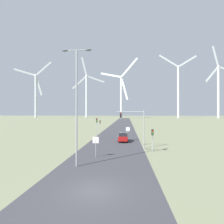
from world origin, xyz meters
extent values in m
plane|color=#757A5B|center=(0.00, 0.00, 0.00)|extent=(600.00, 600.00, 0.00)
cube|color=#38383D|center=(0.00, 48.00, 0.00)|extent=(10.00, 240.00, 0.01)
cylinder|color=#93999E|center=(-3.00, 5.54, 6.26)|extent=(0.18, 0.18, 12.51)
cylinder|color=#93999E|center=(-3.00, 5.54, 12.46)|extent=(2.58, 0.10, 0.10)
ellipsoid|color=#4C4C51|center=(-4.29, 5.54, 12.46)|extent=(0.70, 0.32, 0.20)
ellipsoid|color=#4C4C51|center=(-1.71, 5.54, 12.46)|extent=(0.70, 0.32, 0.20)
cylinder|color=#93999E|center=(-1.63, 9.47, 1.22)|extent=(0.07, 0.07, 2.45)
cube|color=white|center=(-1.63, 9.46, 2.22)|extent=(0.81, 0.01, 0.81)
cube|color=red|center=(-1.63, 9.47, 2.22)|extent=(0.76, 0.02, 0.76)
cylinder|color=#93999E|center=(2.59, 23.12, 1.30)|extent=(0.07, 0.07, 2.60)
cube|color=white|center=(2.59, 23.11, 2.37)|extent=(0.81, 0.01, 0.81)
cube|color=red|center=(2.59, 23.12, 2.37)|extent=(0.76, 0.02, 0.76)
cylinder|color=#93999E|center=(-4.21, 25.13, 2.26)|extent=(0.11, 0.11, 4.52)
cube|color=black|center=(-4.21, 25.13, 4.07)|extent=(0.28, 0.24, 0.90)
sphere|color=red|center=(-4.21, 25.00, 4.34)|extent=(0.16, 0.16, 0.16)
sphere|color=gold|center=(-4.21, 25.00, 4.07)|extent=(0.16, 0.16, 0.16)
sphere|color=green|center=(-4.21, 25.00, 3.80)|extent=(0.16, 0.16, 0.16)
cylinder|color=#93999E|center=(6.14, 13.27, 1.66)|extent=(0.11, 0.11, 3.31)
cube|color=black|center=(6.14, 13.27, 2.86)|extent=(0.28, 0.24, 0.90)
sphere|color=red|center=(6.14, 13.13, 3.13)|extent=(0.16, 0.16, 0.16)
sphere|color=gold|center=(6.14, 13.13, 2.86)|extent=(0.16, 0.16, 0.16)
sphere|color=green|center=(6.14, 13.13, 2.59)|extent=(0.16, 0.16, 0.16)
cylinder|color=#93999E|center=(-5.05, 35.31, 1.82)|extent=(0.11, 0.11, 3.63)
cube|color=black|center=(-5.05, 35.31, 3.18)|extent=(0.28, 0.24, 0.90)
sphere|color=red|center=(-5.05, 35.18, 3.45)|extent=(0.16, 0.16, 0.16)
sphere|color=gold|center=(-5.05, 35.18, 3.18)|extent=(0.16, 0.16, 0.16)
sphere|color=green|center=(-5.05, 35.18, 2.91)|extent=(0.16, 0.16, 0.16)
cylinder|color=#93999E|center=(5.11, 15.32, 3.07)|extent=(0.14, 0.14, 6.14)
cylinder|color=#93999E|center=(2.93, 15.32, 5.89)|extent=(4.36, 0.12, 0.12)
cube|color=black|center=(1.40, 15.32, 5.34)|extent=(0.28, 0.24, 0.90)
sphere|color=red|center=(1.40, 15.19, 5.61)|extent=(0.18, 0.18, 0.18)
cube|color=maroon|center=(1.67, 21.97, 0.73)|extent=(1.91, 4.15, 0.80)
cube|color=#1E2328|center=(1.67, 21.82, 1.48)|extent=(1.62, 2.14, 0.70)
cylinder|color=black|center=(0.84, 23.24, 0.33)|extent=(0.22, 0.66, 0.66)
cylinder|color=black|center=(2.50, 23.24, 0.33)|extent=(0.22, 0.66, 0.66)
cylinder|color=black|center=(0.84, 20.70, 0.33)|extent=(0.22, 0.66, 0.66)
cylinder|color=black|center=(2.50, 20.70, 0.33)|extent=(0.22, 0.66, 0.66)
cylinder|color=silver|center=(-94.74, 165.98, 22.67)|extent=(2.20, 2.20, 45.34)
sphere|color=silver|center=(-94.74, 165.98, 45.34)|extent=(2.60, 2.60, 2.60)
cube|color=silver|center=(-104.96, 162.27, 48.20)|extent=(19.86, 7.61, 7.12)
cube|color=silver|center=(-91.95, 166.99, 34.50)|extent=(7.05, 2.97, 20.90)
cube|color=silver|center=(-87.31, 168.67, 53.33)|extent=(15.38, 5.99, 16.32)
cylinder|color=silver|center=(-44.33, 186.36, 24.08)|extent=(2.20, 2.20, 48.16)
sphere|color=silver|center=(-44.33, 186.36, 48.16)|extent=(2.60, 2.60, 2.60)
cube|color=silver|center=(-52.00, 183.55, 40.28)|extent=(15.80, 6.20, 16.15)
cube|color=silver|center=(-34.09, 190.11, 45.03)|extent=(19.94, 7.72, 7.63)
cube|color=silver|center=(-46.91, 185.42, 59.17)|extent=(6.67, 2.85, 21.19)
cylinder|color=silver|center=(-3.15, 161.76, 20.61)|extent=(2.20, 2.20, 41.22)
sphere|color=silver|center=(-3.15, 161.76, 41.22)|extent=(2.60, 2.60, 2.60)
cube|color=silver|center=(-14.29, 165.55, 44.20)|extent=(21.66, 7.80, 7.39)
cube|color=silver|center=(-0.02, 160.70, 29.54)|extent=(7.71, 3.05, 22.60)
cube|color=silver|center=(4.87, 159.03, 49.92)|extent=(16.55, 6.06, 17.72)
cylinder|color=silver|center=(57.42, 179.52, 27.43)|extent=(2.20, 2.20, 54.86)
sphere|color=silver|center=(57.42, 179.52, 54.86)|extent=(2.60, 2.60, 2.60)
cube|color=silver|center=(67.77, 181.53, 61.26)|extent=(20.62, 4.48, 13.68)
cube|color=silver|center=(46.80, 177.46, 60.78)|extent=(21.07, 4.56, 12.81)
cube|color=silver|center=(57.69, 179.57, 42.52)|extent=(2.38, 0.93, 23.41)
cylinder|color=silver|center=(95.45, 173.47, 26.23)|extent=(2.20, 2.20, 52.46)
sphere|color=silver|center=(95.45, 173.47, 52.46)|extent=(2.60, 2.60, 2.60)
cube|color=silver|center=(92.26, 172.52, 63.08)|extent=(7.79, 2.75, 20.53)
cube|color=silver|center=(88.23, 171.32, 44.27)|extent=(15.01, 4.90, 16.64)
camera|label=1|loc=(2.38, -12.79, 5.78)|focal=28.00mm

